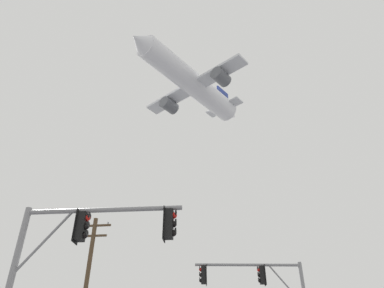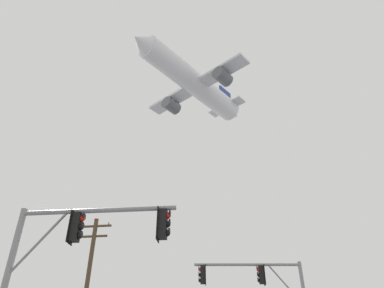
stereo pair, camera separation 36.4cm
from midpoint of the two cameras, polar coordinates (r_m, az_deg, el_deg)
The scene contains 2 objects.
signal_pole_near at distance 12.02m, azimuth -18.88°, elevation -15.86°, with size 5.11×0.54×5.97m.
airplane at distance 54.13m, azimuth -0.32°, elevation 9.53°, with size 15.82×20.42×6.20m.
Camera 1 is at (0.70, -4.15, 1.38)m, focal length 34.16 mm.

